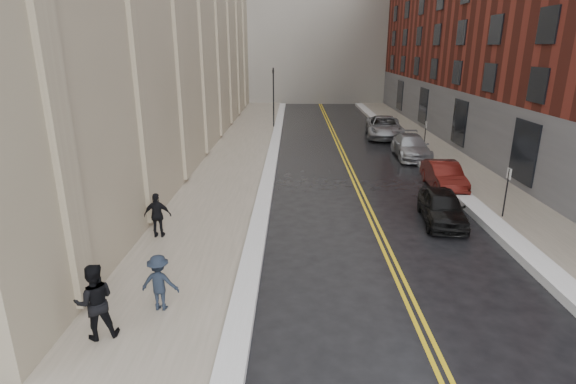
{
  "coord_description": "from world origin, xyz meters",
  "views": [
    {
      "loc": [
        -0.82,
        -9.61,
        6.88
      ],
      "look_at": [
        -1.04,
        6.7,
        1.6
      ],
      "focal_mm": 28.0,
      "sensor_mm": 36.0,
      "label": 1
    }
  ],
  "objects_px": {
    "car_black": "(442,207)",
    "car_silver_near": "(411,146)",
    "car_silver_far": "(384,127)",
    "pedestrian_b": "(159,283)",
    "car_maroon": "(444,175)",
    "pedestrian_a": "(95,302)",
    "pedestrian_c": "(158,215)"
  },
  "relations": [
    {
      "from": "car_silver_near",
      "to": "car_silver_far",
      "type": "xyz_separation_m",
      "value": [
        -0.43,
        6.88,
        0.09
      ]
    },
    {
      "from": "car_maroon",
      "to": "car_silver_far",
      "type": "relative_size",
      "value": 0.7
    },
    {
      "from": "car_maroon",
      "to": "pedestrian_a",
      "type": "xyz_separation_m",
      "value": [
        -12.34,
        -12.71,
        0.44
      ]
    },
    {
      "from": "car_black",
      "to": "car_silver_near",
      "type": "xyz_separation_m",
      "value": [
        1.55,
        11.43,
        0.05
      ]
    },
    {
      "from": "pedestrian_a",
      "to": "car_maroon",
      "type": "bearing_deg",
      "value": -156.04
    },
    {
      "from": "car_black",
      "to": "pedestrian_c",
      "type": "xyz_separation_m",
      "value": [
        -11.06,
        -1.96,
        0.32
      ]
    },
    {
      "from": "car_black",
      "to": "car_maroon",
      "type": "bearing_deg",
      "value": 78.13
    },
    {
      "from": "car_black",
      "to": "car_silver_near",
      "type": "height_order",
      "value": "car_silver_near"
    },
    {
      "from": "car_maroon",
      "to": "pedestrian_c",
      "type": "height_order",
      "value": "pedestrian_c"
    },
    {
      "from": "car_silver_near",
      "to": "car_black",
      "type": "bearing_deg",
      "value": -95.47
    },
    {
      "from": "car_silver_far",
      "to": "pedestrian_a",
      "type": "bearing_deg",
      "value": -108.28
    },
    {
      "from": "car_black",
      "to": "pedestrian_b",
      "type": "bearing_deg",
      "value": -138.41
    },
    {
      "from": "car_black",
      "to": "pedestrian_c",
      "type": "height_order",
      "value": "pedestrian_c"
    },
    {
      "from": "pedestrian_a",
      "to": "pedestrian_c",
      "type": "distance_m",
      "value": 6.06
    },
    {
      "from": "pedestrian_b",
      "to": "car_maroon",
      "type": "bearing_deg",
      "value": -129.71
    },
    {
      "from": "car_maroon",
      "to": "pedestrian_b",
      "type": "bearing_deg",
      "value": -132.84
    },
    {
      "from": "car_silver_near",
      "to": "car_silver_far",
      "type": "relative_size",
      "value": 0.85
    },
    {
      "from": "pedestrian_a",
      "to": "pedestrian_c",
      "type": "xyz_separation_m",
      "value": [
        -0.27,
        6.06,
        -0.12
      ]
    },
    {
      "from": "pedestrian_a",
      "to": "pedestrian_c",
      "type": "bearing_deg",
      "value": -109.3
    },
    {
      "from": "car_maroon",
      "to": "pedestrian_c",
      "type": "bearing_deg",
      "value": -150.78
    },
    {
      "from": "pedestrian_b",
      "to": "car_black",
      "type": "bearing_deg",
      "value": -140.29
    },
    {
      "from": "car_black",
      "to": "car_silver_far",
      "type": "relative_size",
      "value": 0.67
    },
    {
      "from": "car_maroon",
      "to": "car_silver_near",
      "type": "distance_m",
      "value": 6.75
    },
    {
      "from": "pedestrian_b",
      "to": "pedestrian_c",
      "type": "distance_m",
      "value": 5.03
    },
    {
      "from": "pedestrian_c",
      "to": "pedestrian_a",
      "type": "bearing_deg",
      "value": 90.21
    },
    {
      "from": "pedestrian_a",
      "to": "pedestrian_b",
      "type": "distance_m",
      "value": 1.72
    },
    {
      "from": "pedestrian_b",
      "to": "pedestrian_c",
      "type": "bearing_deg",
      "value": -68.78
    },
    {
      "from": "car_silver_near",
      "to": "pedestrian_c",
      "type": "height_order",
      "value": "pedestrian_c"
    },
    {
      "from": "car_black",
      "to": "car_silver_near",
      "type": "bearing_deg",
      "value": 88.71
    },
    {
      "from": "pedestrian_a",
      "to": "pedestrian_b",
      "type": "xyz_separation_m",
      "value": [
        1.17,
        1.24,
        -0.18
      ]
    },
    {
      "from": "pedestrian_b",
      "to": "pedestrian_c",
      "type": "height_order",
      "value": "pedestrian_c"
    },
    {
      "from": "car_black",
      "to": "car_maroon",
      "type": "xyz_separation_m",
      "value": [
        1.55,
        4.69,
        0.0
      ]
    }
  ]
}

